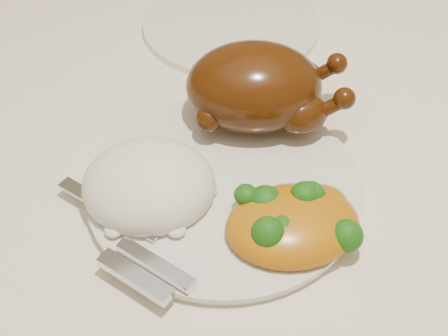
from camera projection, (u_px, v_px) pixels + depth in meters
name	position (u px, v px, depth m)	size (l,w,h in m)	color
dining_table	(200.00, 206.00, 0.74)	(1.60, 0.90, 0.76)	brown
tablecloth	(199.00, 162.00, 0.69)	(1.73, 1.03, 0.18)	white
dinner_plate	(224.00, 186.00, 0.62)	(0.27, 0.27, 0.01)	silver
side_plate	(231.00, 24.00, 0.82)	(0.23, 0.23, 0.01)	silver
roast_chicken	(258.00, 87.00, 0.65)	(0.19, 0.16, 0.09)	#421D07
rice_mound	(149.00, 185.00, 0.59)	(0.16, 0.16, 0.07)	white
mac_and_cheese	(295.00, 221.00, 0.56)	(0.14, 0.12, 0.05)	#B46F0B
cutlery	(136.00, 249.00, 0.55)	(0.09, 0.17, 0.01)	silver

